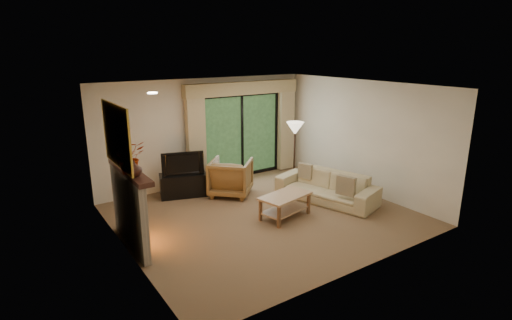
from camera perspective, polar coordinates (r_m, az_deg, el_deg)
floor at (r=8.20m, az=1.18°, el=-7.90°), size 5.50×5.50×0.00m
ceiling at (r=7.54m, az=1.29°, el=10.52°), size 5.50×5.50×0.00m
wall_back at (r=9.86m, az=-7.16°, el=3.99°), size 5.00×0.00×5.00m
wall_front at (r=5.99m, az=15.15°, el=-4.18°), size 5.00×0.00×5.00m
wall_left at (r=6.64m, az=-18.59°, el=-2.50°), size 0.00×5.00×5.00m
wall_right at (r=9.58m, az=14.85°, el=3.23°), size 0.00×5.00×5.00m
fireplace at (r=7.06m, az=-17.67°, el=-6.66°), size 0.24×1.70×1.37m
mirror at (r=6.67m, az=-19.26°, el=3.32°), size 0.07×1.45×1.02m
sliding_door at (r=10.34m, az=-2.05°, el=3.52°), size 2.26×0.10×2.16m
curtain_left at (r=9.59m, az=-8.57°, el=3.00°), size 0.45×0.18×2.35m
curtain_right at (r=10.99m, az=4.26°, el=4.75°), size 0.45×0.18×2.35m
cornice at (r=10.08m, az=-1.84°, el=10.22°), size 3.20×0.24×0.32m
media_console at (r=9.29m, az=-10.33°, el=-3.53°), size 1.14×0.76×0.52m
tv at (r=9.13m, az=-10.49°, el=-0.38°), size 0.93×0.39×0.54m
armchair at (r=9.19m, az=-3.63°, el=-2.47°), size 1.28×1.28×0.84m
sofa at (r=8.97m, az=10.03°, el=-3.81°), size 1.49×2.37×0.65m
pillow_near at (r=8.42m, az=12.73°, el=-3.62°), size 0.22×0.42×0.40m
pillow_far at (r=9.30m, az=7.05°, el=-1.58°), size 0.19×0.36×0.35m
coffee_table at (r=8.05m, az=4.17°, el=-6.56°), size 1.16×0.79×0.48m
floor_lamp at (r=9.79m, az=5.51°, el=0.87°), size 0.53×0.53×1.58m
vase at (r=6.42m, az=-17.02°, el=-1.15°), size 0.30×0.30×0.25m
branches at (r=6.57m, az=-17.62°, el=0.35°), size 0.53×0.48×0.51m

